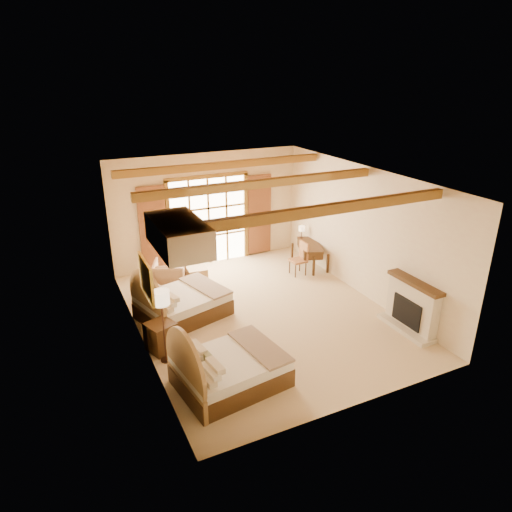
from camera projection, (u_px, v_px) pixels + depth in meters
floor at (262, 314)px, 10.62m from camera, size 7.00×7.00×0.00m
wall_back at (208, 209)px, 12.94m from camera, size 5.50×0.00×5.50m
wall_left at (136, 272)px, 8.92m from camera, size 0.00×7.00×7.00m
wall_right at (363, 232)px, 11.11m from camera, size 0.00×7.00×7.00m
ceiling at (262, 178)px, 9.41m from camera, size 7.00×7.00×0.00m
ceiling_beams at (262, 183)px, 9.46m from camera, size 5.39×4.60×0.18m
french_doors at (209, 222)px, 13.02m from camera, size 3.95×0.08×2.60m
fireplace at (411, 308)px, 9.79m from camera, size 0.46×1.40×1.16m
painting at (147, 279)px, 8.25m from camera, size 0.06×0.95×0.75m
canopy_valance at (178, 235)px, 6.88m from camera, size 0.70×1.40×0.45m
bed_near at (224, 369)px, 8.05m from camera, size 2.02×1.62×1.21m
bed_far at (177, 303)px, 10.33m from camera, size 2.23×1.86×1.23m
nightstand at (161, 337)px, 9.14m from camera, size 0.65×0.65×0.61m
floor_lamp at (161, 302)px, 8.41m from camera, size 0.32×0.32×1.51m
armchair at (170, 274)px, 11.78m from camera, size 1.04×1.05×0.74m
ottoman at (197, 274)px, 12.25m from camera, size 0.55×0.55×0.37m
desk at (310, 254)px, 13.05m from camera, size 0.99×1.40×0.69m
desk_chair at (298, 264)px, 12.58m from camera, size 0.42×0.42×0.93m
desk_lamp at (302, 229)px, 13.32m from camera, size 0.18×0.18×0.36m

